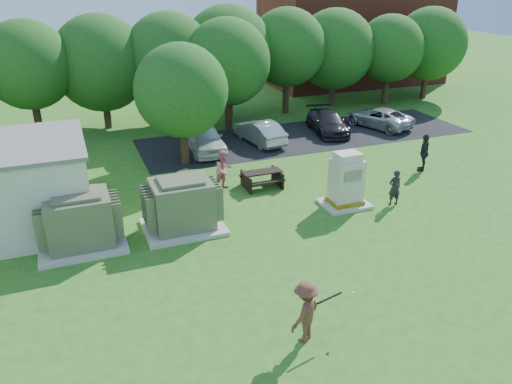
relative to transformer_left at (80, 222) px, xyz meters
name	(u,v)px	position (x,y,z in m)	size (l,w,h in m)	color
ground	(300,274)	(6.50, -4.50, -0.97)	(120.00, 120.00, 0.00)	#2D6619
brick_building	(352,35)	(24.50, 22.50, 3.03)	(15.00, 8.00, 8.00)	maroon
parking_strip	(307,136)	(13.50, 9.00, -0.96)	(20.00, 6.00, 0.01)	#232326
transformer_left	(80,222)	(0.00, 0.00, 0.00)	(3.00, 2.40, 2.07)	beige
transformer_right	(182,206)	(3.70, 0.00, 0.00)	(3.00, 2.40, 2.07)	beige
generator_cabinet	(346,183)	(10.56, -0.40, 0.06)	(1.93, 1.58, 2.35)	beige
picnic_table	(262,177)	(8.04, 2.71, -0.49)	(1.79, 1.35, 0.77)	black
batter	(305,312)	(5.23, -7.37, -0.08)	(1.15, 0.66, 1.78)	brown
person_by_generator	(395,188)	(12.53, -1.06, -0.19)	(0.57, 0.37, 1.55)	black
person_at_picnic	(224,170)	(6.34, 3.11, -0.04)	(0.90, 0.70, 1.85)	#D57176
person_walking_right	(424,152)	(16.28, 1.78, -0.04)	(1.09, 0.46, 1.87)	#232428
car_white	(204,138)	(6.98, 8.57, -0.21)	(1.79, 4.44, 1.51)	silver
car_silver_a	(260,132)	(10.35, 8.82, -0.31)	(1.40, 4.01, 1.32)	#B6B6BB
car_dark	(327,122)	(14.97, 9.21, -0.33)	(1.80, 4.42, 1.28)	black
car_silver_b	(378,117)	(18.57, 9.10, -0.36)	(2.04, 4.42, 1.23)	silver
batting_equipment	(330,298)	(5.92, -7.40, 0.18)	(1.46, 0.26, 0.15)	black
tree_row	(198,58)	(8.25, 14.00, 3.18)	(41.30, 13.30, 7.30)	#47301E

